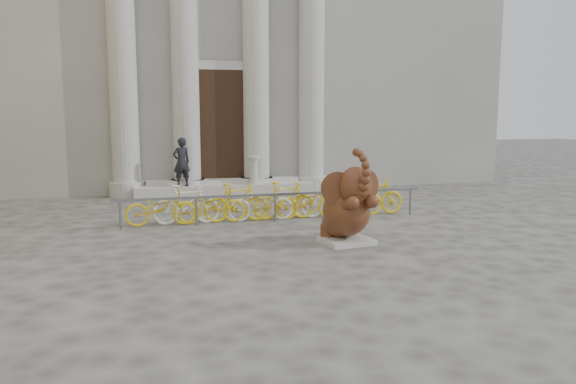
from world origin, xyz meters
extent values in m
plane|color=#474442|center=(0.00, 0.00, 0.00)|extent=(80.00, 80.00, 0.00)
cube|color=gray|center=(0.00, 15.00, 6.00)|extent=(22.00, 10.00, 12.00)
cube|color=black|center=(0.00, 9.92, 2.30)|extent=(2.40, 0.16, 4.00)
cylinder|color=#A8A59E|center=(-3.20, 9.80, 4.00)|extent=(0.90, 0.90, 8.00)
cylinder|color=#A8A59E|center=(-1.20, 9.80, 4.00)|extent=(0.90, 0.90, 8.00)
cylinder|color=#A8A59E|center=(1.20, 9.80, 4.00)|extent=(0.90, 0.90, 8.00)
cylinder|color=#A8A59E|center=(3.20, 9.80, 4.00)|extent=(0.90, 0.90, 8.00)
cube|color=#A8A59E|center=(0.00, 9.40, 0.18)|extent=(6.00, 1.20, 0.36)
cube|color=#A8A59E|center=(1.42, 1.58, 0.05)|extent=(1.14, 1.05, 0.10)
ellipsoid|color=black|center=(1.38, 1.81, 0.41)|extent=(0.96, 0.93, 0.65)
ellipsoid|color=black|center=(1.41, 1.60, 0.70)|extent=(1.14, 1.35, 1.06)
cylinder|color=black|center=(1.09, 1.90, 0.24)|extent=(0.35, 0.35, 0.27)
cylinder|color=black|center=(1.64, 1.98, 0.24)|extent=(0.35, 0.35, 0.27)
cylinder|color=black|center=(1.25, 1.17, 0.90)|extent=(0.33, 0.64, 0.41)
cylinder|color=black|center=(1.69, 1.23, 0.90)|extent=(0.33, 0.64, 0.41)
ellipsoid|color=black|center=(1.46, 1.24, 1.27)|extent=(0.78, 0.74, 0.82)
cylinder|color=black|center=(1.10, 1.31, 1.23)|extent=(0.69, 0.17, 0.70)
cylinder|color=black|center=(1.79, 1.41, 1.23)|extent=(0.65, 0.35, 0.70)
cone|color=beige|center=(1.37, 1.02, 1.10)|extent=(0.16, 0.24, 0.11)
cone|color=beige|center=(1.61, 1.05, 1.10)|extent=(0.10, 0.24, 0.11)
cube|color=slate|center=(0.51, 4.28, 0.70)|extent=(8.00, 0.06, 0.06)
cylinder|color=slate|center=(-3.29, 4.28, 0.35)|extent=(0.06, 0.06, 0.70)
cylinder|color=slate|center=(-1.49, 4.28, 0.35)|extent=(0.06, 0.06, 0.70)
cylinder|color=slate|center=(0.51, 4.28, 0.35)|extent=(0.06, 0.06, 0.70)
cylinder|color=slate|center=(2.51, 4.28, 0.35)|extent=(0.06, 0.06, 0.70)
cylinder|color=slate|center=(4.31, 4.28, 0.35)|extent=(0.06, 0.06, 0.70)
imported|color=yellow|center=(-2.34, 4.53, 0.50)|extent=(1.70, 0.50, 1.00)
imported|color=white|center=(-1.71, 4.53, 0.50)|extent=(1.66, 0.47, 1.00)
imported|color=yellow|center=(-1.07, 4.53, 0.50)|extent=(1.70, 0.50, 1.00)
imported|color=yellow|center=(-0.44, 4.53, 0.50)|extent=(1.66, 0.47, 1.00)
imported|color=white|center=(0.19, 4.53, 0.50)|extent=(1.70, 0.50, 1.00)
imported|color=yellow|center=(0.82, 4.53, 0.50)|extent=(1.66, 0.47, 1.00)
imported|color=yellow|center=(1.46, 4.53, 0.50)|extent=(1.70, 0.50, 1.00)
imported|color=white|center=(2.09, 4.53, 0.50)|extent=(1.66, 0.47, 1.00)
imported|color=yellow|center=(2.72, 4.53, 0.50)|extent=(1.70, 0.50, 1.00)
imported|color=yellow|center=(3.36, 4.53, 0.50)|extent=(1.66, 0.47, 1.00)
imported|color=black|center=(-1.46, 9.05, 1.16)|extent=(0.67, 0.54, 1.60)
cylinder|color=#A8A59E|center=(0.96, 9.10, 0.42)|extent=(0.39, 0.39, 0.12)
cylinder|color=#A8A59E|center=(0.96, 9.10, 0.80)|extent=(0.27, 0.27, 0.88)
cylinder|color=#A8A59E|center=(0.96, 9.10, 1.27)|extent=(0.39, 0.39, 0.10)
camera|label=1|loc=(-2.86, -9.43, 2.79)|focal=35.00mm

